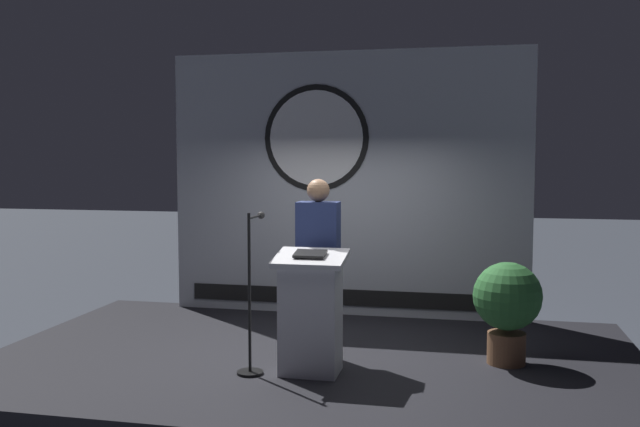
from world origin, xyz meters
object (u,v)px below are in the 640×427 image
Objects in this scene: potted_plant at (507,303)px; podium at (311,313)px; speaker_person at (318,267)px; microphone_stand at (251,317)px.

podium is at bearing -159.19° from potted_plant.
microphone_stand is (-0.49, -0.58, -0.38)m from speaker_person.
microphone_stand is at bearing -169.45° from podium.
potted_plant is (1.75, 0.67, 0.04)m from podium.
speaker_person is (-0.03, 0.48, 0.34)m from podium.
podium is 0.54m from microphone_stand.
podium is 1.16× the size of potted_plant.
podium is 0.64× the size of speaker_person.
podium reaches higher than potted_plant.
microphone_stand is (-0.53, -0.10, -0.04)m from podium.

